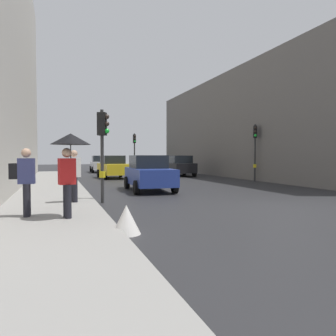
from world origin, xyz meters
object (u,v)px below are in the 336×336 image
Objects in this scene: traffic_light_far_median at (134,146)px; car_blue_van at (149,173)px; traffic_light_near_right at (103,139)px; car_white_compact at (100,164)px; car_green_estate at (145,163)px; pedestrian_with_umbrella at (69,152)px; pedestrian_with_grey_backpack at (25,178)px; car_dark_suv at (179,166)px; pedestrian_with_black_backpack at (73,173)px; traffic_light_mid_street at (255,142)px; warning_sign_triangle at (126,220)px; car_yellow_taxi at (113,167)px.

traffic_light_far_median reaches higher than car_blue_van.
traffic_light_near_right reaches higher than car_white_compact.
car_green_estate is at bearing 71.42° from traffic_light_near_right.
pedestrian_with_umbrella is 1.21× the size of pedestrian_with_grey_backpack.
car_blue_van is at bearing -118.71° from car_dark_suv.
car_white_compact is (-5.65, 8.57, 0.00)m from car_dark_suv.
pedestrian_with_umbrella is at bearing -26.34° from pedestrian_with_grey_backpack.
pedestrian_with_grey_backpack reaches higher than car_blue_van.
car_green_estate is 27.40m from pedestrian_with_black_backpack.
traffic_light_mid_street is 0.91× the size of car_blue_van.
car_white_compact is 6.24m from car_green_estate.
warning_sign_triangle is at bearing -109.13° from car_blue_van.
car_yellow_taxi is at bearing -172.18° from car_dark_suv.
car_green_estate is at bearing 66.20° from traffic_light_far_median.
traffic_light_near_right is at bearing -97.13° from car_white_compact.
traffic_light_mid_street reaches higher than pedestrian_with_grey_backpack.
car_yellow_taxi reaches higher than warning_sign_triangle.
traffic_light_mid_street is at bearing -69.18° from car_dark_suv.
traffic_light_mid_street is 7.86m from car_dark_suv.
car_white_compact and car_green_estate have the same top height.
traffic_light_far_median is 5.93m from car_dark_suv.
pedestrian_with_grey_backpack is at bearing -119.61° from pedestrian_with_black_backpack.
car_yellow_taxi is 2.00× the size of pedestrian_with_umbrella.
warning_sign_triangle is (2.22, -2.08, -0.84)m from pedestrian_with_grey_backpack.
traffic_light_near_right is 0.80× the size of car_blue_van.
car_green_estate is 2.41× the size of pedestrian_with_grey_backpack.
car_blue_van is (-8.43, -3.28, -1.80)m from traffic_light_mid_street.
car_dark_suv is at bearing -59.99° from traffic_light_far_median.
warning_sign_triangle is at bearing -78.15° from pedestrian_with_black_backpack.
warning_sign_triangle is at bearing -105.99° from car_green_estate.
traffic_light_near_right is 13.38m from car_yellow_taxi.
traffic_light_far_median is 24.51m from warning_sign_triangle.
traffic_light_mid_street is at bearing 21.26° from car_blue_van.
pedestrian_with_grey_backpack is at bearing 136.84° from warning_sign_triangle.
traffic_light_far_median is at bearing 61.71° from car_yellow_taxi.
car_blue_van is 2.42× the size of pedestrian_with_black_backpack.
pedestrian_with_grey_backpack is (-10.84, -27.98, 0.29)m from car_green_estate.
traffic_light_mid_street is 16.44m from warning_sign_triangle.
car_yellow_taxi is (-0.17, 9.63, 0.00)m from car_blue_van.
pedestrian_with_grey_backpack is 2.72× the size of warning_sign_triangle.
traffic_light_far_median reaches higher than car_white_compact.
traffic_light_near_right is 1.60× the size of pedestrian_with_umbrella.
car_green_estate is 6.57× the size of warning_sign_triangle.
car_yellow_taxi is 16.94m from pedestrian_with_umbrella.
car_blue_van is 9.63m from car_yellow_taxi.
traffic_light_near_right is at bearing -128.63° from car_blue_van.
traffic_light_far_median is at bearing -52.52° from car_white_compact.
car_green_estate is (-2.73, 18.40, -1.80)m from traffic_light_mid_street.
traffic_light_mid_street is at bearing 39.06° from pedestrian_with_umbrella.
traffic_light_far_median is 0.92× the size of car_blue_van.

